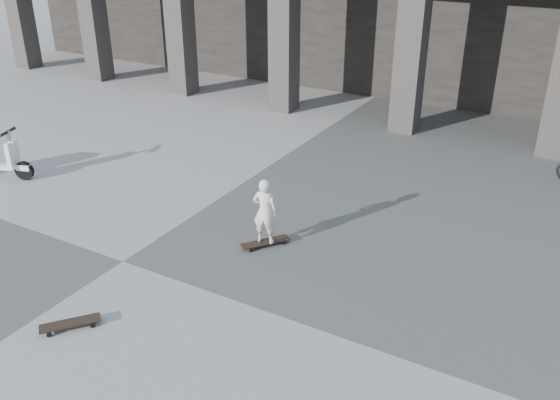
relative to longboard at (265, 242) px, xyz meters
The scene contains 4 objects.
ground 2.35m from the longboard, 137.91° to the right, with size 90.00×90.00×0.00m, color #484846.
longboard is the anchor object (origin of this frame).
skateboard_spare 3.40m from the longboard, 109.80° to the right, with size 0.66×0.74×0.09m.
child 0.59m from the longboard, 153.43° to the right, with size 0.42×0.27×1.14m, color beige.
Camera 1 is at (6.24, -5.84, 5.05)m, focal length 38.00 mm.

